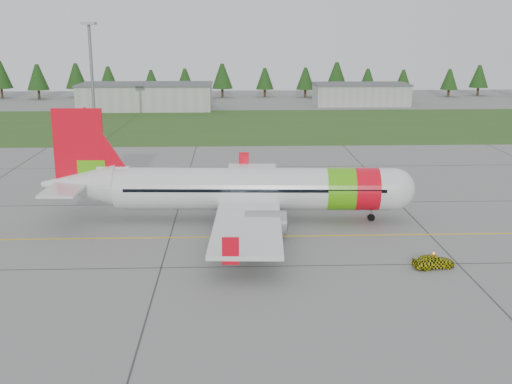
{
  "coord_description": "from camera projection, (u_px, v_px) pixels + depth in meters",
  "views": [
    {
      "loc": [
        -9.04,
        -50.33,
        19.22
      ],
      "look_at": [
        -6.69,
        10.4,
        3.8
      ],
      "focal_mm": 45.0,
      "sensor_mm": 36.0,
      "label": 1
    }
  ],
  "objects": [
    {
      "name": "hangar_west",
      "position": [
        146.0,
        97.0,
        158.49
      ],
      "size": [
        32.0,
        14.0,
        6.0
      ],
      "primitive_type": "cube",
      "color": "#A8A8A3",
      "rests_on": "ground"
    },
    {
      "name": "grass_strip",
      "position": [
        275.0,
        125.0,
        133.23
      ],
      "size": [
        320.0,
        50.0,
        0.03
      ],
      "primitive_type": "cube",
      "color": "#30561E",
      "rests_on": "ground"
    },
    {
      "name": "service_van",
      "position": [
        78.0,
        137.0,
        103.32
      ],
      "size": [
        2.05,
        2.0,
        4.7
      ],
      "primitive_type": "imported",
      "rotation": [
        0.0,
        0.0,
        -0.33
      ],
      "color": "silver",
      "rests_on": "ground"
    },
    {
      "name": "hangar_east",
      "position": [
        360.0,
        95.0,
        168.41
      ],
      "size": [
        24.0,
        12.0,
        5.2
      ],
      "primitive_type": "cube",
      "color": "#A8A8A3",
      "rests_on": "ground"
    },
    {
      "name": "ground",
      "position": [
        340.0,
        265.0,
        53.82
      ],
      "size": [
        320.0,
        320.0,
        0.0
      ],
      "primitive_type": "plane",
      "color": "gray",
      "rests_on": "ground"
    },
    {
      "name": "treeline",
      "position": [
        262.0,
        80.0,
        186.25
      ],
      "size": [
        160.0,
        8.0,
        10.0
      ],
      "primitive_type": null,
      "color": "#1C3F14",
      "rests_on": "ground"
    },
    {
      "name": "floodlight_mast",
      "position": [
        93.0,
        87.0,
        106.33
      ],
      "size": [
        0.5,
        0.5,
        20.0
      ],
      "primitive_type": "cylinder",
      "color": "slate",
      "rests_on": "ground"
    },
    {
      "name": "aircraft",
      "position": [
        246.0,
        189.0,
        65.73
      ],
      "size": [
        38.36,
        35.32,
        11.61
      ],
      "rotation": [
        0.0,
        0.0,
        -0.05
      ],
      "color": "silver",
      "rests_on": "ground"
    },
    {
      "name": "taxi_guideline",
      "position": [
        326.0,
        236.0,
        61.56
      ],
      "size": [
        120.0,
        0.25,
        0.02
      ],
      "primitive_type": "cube",
      "color": "gold",
      "rests_on": "ground"
    },
    {
      "name": "follow_me_car",
      "position": [
        434.0,
        248.0,
        52.84
      ],
      "size": [
        1.41,
        1.58,
        3.47
      ],
      "primitive_type": "imported",
      "rotation": [
        0.0,
        0.0,
        1.75
      ],
      "color": "yellow",
      "rests_on": "ground"
    }
  ]
}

